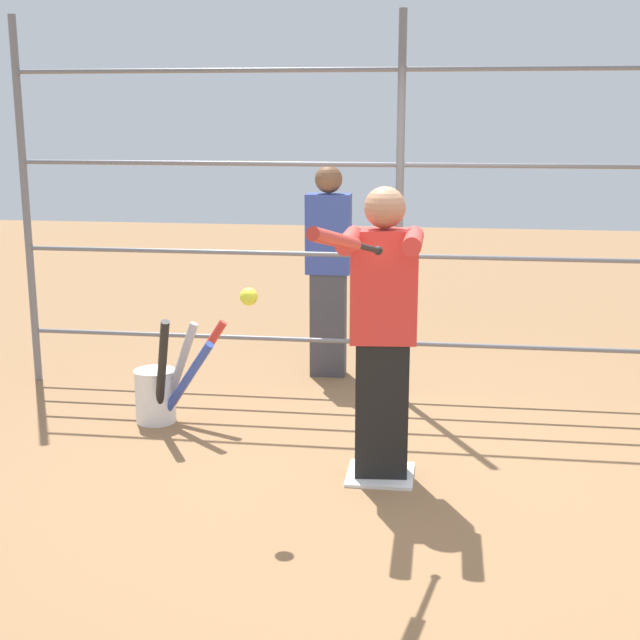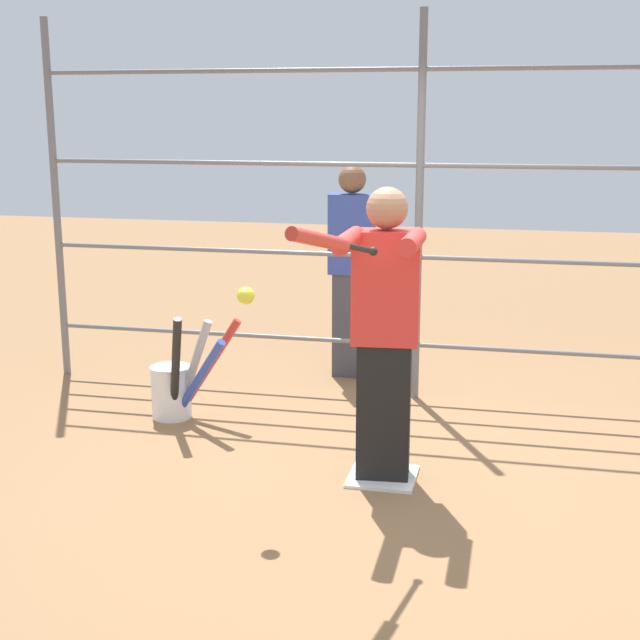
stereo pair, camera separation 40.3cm
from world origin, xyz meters
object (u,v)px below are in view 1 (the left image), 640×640
softball_in_flight (249,297)px  bat_bucket (162,390)px  batter (383,326)px  bystander_behind_fence (328,268)px  baseball_bat_swinging (341,241)px

softball_in_flight → bat_bucket: size_ratio=0.12×
batter → bystander_behind_fence: bearing=-74.2°
bat_bucket → bystander_behind_fence: bearing=-126.8°
baseball_bat_swinging → bystander_behind_fence: 3.16m
bat_bucket → bystander_behind_fence: size_ratio=0.47×
baseball_bat_swinging → batter: bearing=-98.0°
bat_bucket → bystander_behind_fence: (-1.01, -1.34, 0.66)m
bat_bucket → softball_in_flight: bearing=126.7°
batter → bat_bucket: batter is taller
softball_in_flight → bat_bucket: bearing=-53.3°
baseball_bat_swinging → bystander_behind_fence: bystander_behind_fence is taller
baseball_bat_swinging → bat_bucket: size_ratio=1.06×
baseball_bat_swinging → bat_bucket: 2.61m
baseball_bat_swinging → bystander_behind_fence: size_ratio=0.50×
batter → baseball_bat_swinging: (0.13, 0.96, 0.62)m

